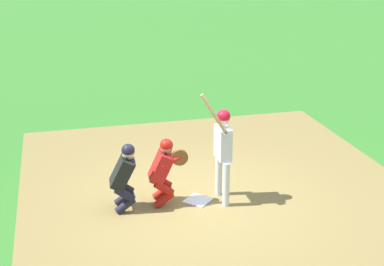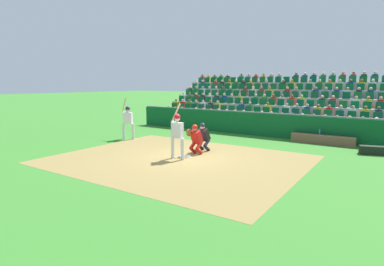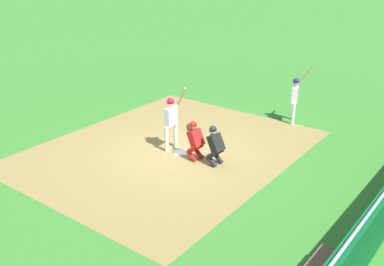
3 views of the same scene
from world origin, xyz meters
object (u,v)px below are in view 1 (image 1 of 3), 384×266
object	(u,v)px
batter_at_plate	(223,145)
home_plate_umpire	(124,174)
home_plate_marker	(198,200)
catcher_crouching	(164,168)

from	to	relation	value
batter_at_plate	home_plate_umpire	size ratio (longest dim) A/B	1.69
home_plate_marker	catcher_crouching	xyz separation A→B (m)	(-0.07, -0.62, 0.70)
home_plate_marker	catcher_crouching	distance (m)	0.94
batter_at_plate	home_plate_umpire	bearing A→B (deg)	-92.19
batter_at_plate	catcher_crouching	bearing A→B (deg)	-97.11
home_plate_marker	home_plate_umpire	bearing A→B (deg)	-90.02
home_plate_marker	home_plate_umpire	xyz separation A→B (m)	(-0.00, -1.35, 0.68)
catcher_crouching	home_plate_umpire	xyz separation A→B (m)	(0.06, -0.73, -0.02)
batter_at_plate	catcher_crouching	xyz separation A→B (m)	(-0.13, -1.07, -0.39)
batter_at_plate	catcher_crouching	distance (m)	1.15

